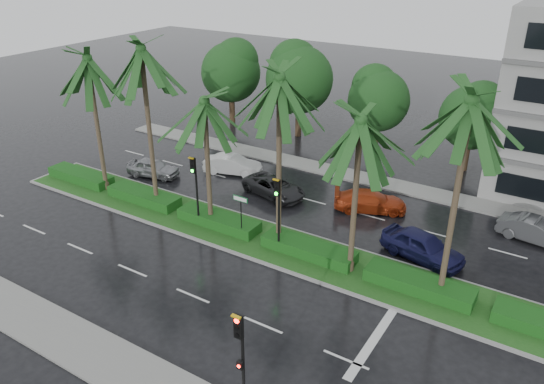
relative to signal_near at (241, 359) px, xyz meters
The scene contains 18 objects.
ground 11.42m from the signal_near, 122.58° to the left, with size 120.00×120.00×0.00m, color black.
near_sidewalk 6.53m from the signal_near, behind, with size 40.00×2.40×0.12m, color gray.
far_sidewalk 22.35m from the signal_near, 105.67° to the left, with size 40.00×2.00×0.12m, color gray.
median 12.24m from the signal_near, 120.00° to the left, with size 36.00×4.00×0.15m.
hedge 12.17m from the signal_near, 120.00° to the left, with size 35.20×1.40×0.60m.
lane_markings 9.76m from the signal_near, 108.30° to the left, with size 34.00×13.06×0.01m.
palm_row 13.91m from the signal_near, 124.86° to the left, with size 26.30×4.20×10.52m.
signal_near is the anchor object (origin of this frame).
signal_median_left 13.93m from the signal_near, 135.91° to the left, with size 0.34×0.42×4.36m.
signal_median_right 10.69m from the signal_near, 114.91° to the left, with size 0.34×0.42×4.36m.
street_sign 12.11m from the signal_near, 125.34° to the left, with size 0.95×0.09×2.60m.
bg_trees 28.23m from the signal_near, 106.51° to the left, with size 32.97×5.59×8.07m.
car_silver 22.40m from the signal_near, 141.63° to the left, with size 3.79×1.53×1.29m, color gray.
car_white 21.70m from the signal_near, 126.96° to the left, with size 4.14×1.44×1.36m, color #BEBEBE.
car_darkgrey 17.98m from the signal_near, 118.38° to the left, with size 4.53×2.09×1.26m, color #242427.
car_red 17.39m from the signal_near, 97.70° to the left, with size 4.45×1.81×1.29m, color #A33211.
car_blue 13.68m from the signal_near, 80.74° to the left, with size 4.50×1.81×1.53m, color #171846.
car_grey 19.89m from the signal_near, 69.29° to the left, with size 4.08×1.42×1.34m, color #4E5053.
Camera 1 is at (14.18, -20.46, 15.35)m, focal length 35.00 mm.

